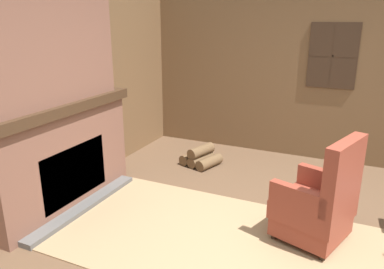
{
  "coord_description": "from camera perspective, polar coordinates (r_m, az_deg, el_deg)",
  "views": [
    {
      "loc": [
        0.44,
        -2.89,
        2.06
      ],
      "look_at": [
        -1.09,
        0.43,
        0.9
      ],
      "focal_mm": 35.0,
      "sensor_mm": 36.0,
      "label": 1
    }
  ],
  "objects": [
    {
      "name": "wood_panel_wall_left",
      "position": [
        4.37,
        -22.81,
        6.1
      ],
      "size": [
        0.06,
        6.04,
        2.58
      ],
      "color": "brown",
      "rests_on": "ground"
    },
    {
      "name": "ground_plane",
      "position": [
        3.57,
        13.83,
        -18.17
      ],
      "size": [
        14.0,
        14.0,
        0.0
      ],
      "primitive_type": "plane",
      "color": "brown"
    },
    {
      "name": "firewood_stack",
      "position": [
        5.42,
        1.38,
        -3.5
      ],
      "size": [
        0.58,
        0.56,
        0.29
      ],
      "rotation": [
        0.0,
        0.0,
        -0.3
      ],
      "color": "brown",
      "rests_on": "ground"
    },
    {
      "name": "area_rug",
      "position": [
        3.67,
        8.18,
        -16.58
      ],
      "size": [
        4.04,
        1.75,
        0.01
      ],
      "color": "#997A56",
      "rests_on": "ground"
    },
    {
      "name": "fireplace_hearth",
      "position": [
        4.37,
        -19.46,
        -3.04
      ],
      "size": [
        0.63,
        1.96,
        1.2
      ],
      "color": "brown",
      "rests_on": "ground"
    },
    {
      "name": "armchair",
      "position": [
        3.74,
        18.68,
        -10.14
      ],
      "size": [
        0.78,
        0.79,
        1.05
      ],
      "rotation": [
        0.0,
        0.0,
        2.82
      ],
      "color": "brown",
      "rests_on": "ground"
    },
    {
      "name": "chimney_breast",
      "position": [
        4.13,
        -21.43,
        13.93
      ],
      "size": [
        0.37,
        1.64,
        1.36
      ],
      "color": "brown",
      "rests_on": "fireplace_hearth"
    },
    {
      "name": "storage_case",
      "position": [
        4.49,
        -17.57,
        6.43
      ],
      "size": [
        0.16,
        0.24,
        0.11
      ],
      "color": "black",
      "rests_on": "fireplace_hearth"
    },
    {
      "name": "wood_panel_wall_back",
      "position": [
        5.7,
        20.39,
        8.81
      ],
      "size": [
        6.04,
        0.09,
        2.58
      ],
      "color": "brown",
      "rests_on": "ground"
    }
  ]
}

